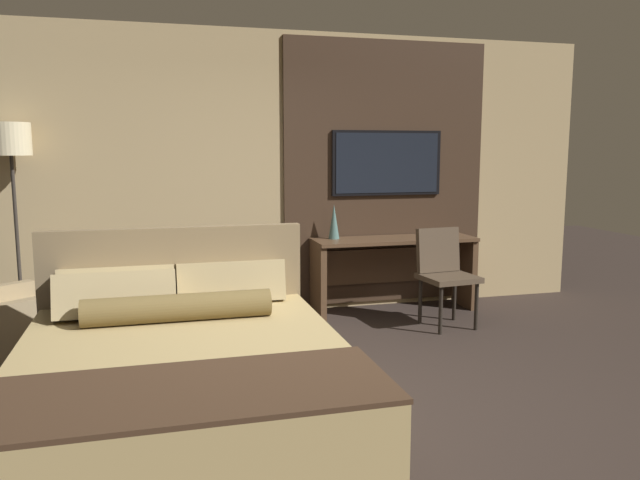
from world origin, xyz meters
name	(u,v)px	position (x,y,z in m)	size (l,w,h in m)	color
ground_plane	(321,416)	(0.00, 0.00, 0.00)	(16.00, 16.00, 0.00)	#332823
wall_back_tv_panel	(270,175)	(0.18, 2.59, 1.40)	(7.20, 0.09, 2.80)	tan
bed	(183,384)	(-0.84, -0.15, 0.35)	(1.78, 2.15, 1.12)	#33281E
desk	(393,262)	(1.39, 2.32, 0.51)	(1.67, 0.49, 0.76)	brown
tv	(387,163)	(1.39, 2.52, 1.51)	(1.18, 0.04, 0.67)	black
desk_chair	(444,267)	(1.65, 1.69, 0.55)	(0.52, 0.52, 0.91)	#4C3D2D
armchair_by_window	(7,327)	(-2.13, 1.73, 0.25)	(1.04, 1.05, 0.75)	#998460
floor_lamp	(11,157)	(-2.12, 2.34, 1.58)	(0.34, 0.34, 1.88)	#282623
vase_tall	(334,222)	(0.79, 2.40, 0.93)	(0.11, 0.11, 0.35)	#4C706B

